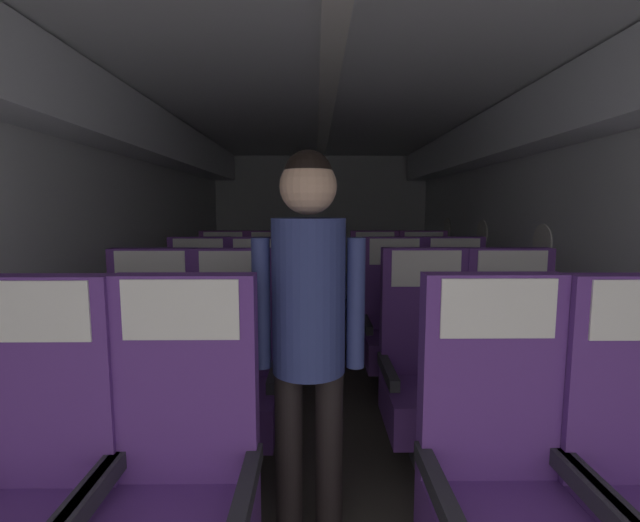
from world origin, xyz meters
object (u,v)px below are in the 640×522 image
(seat_d_left_aisle, at_px, (271,301))
(seat_c_left_aisle, at_px, (258,328))
(seat_c_right_window, at_px, (395,327))
(seat_a_left_aisle, at_px, (179,490))
(seat_c_left_window, at_px, (198,327))
(seat_b_left_aisle, at_px, (234,376))
(seat_b_right_aisle, at_px, (514,375))
(seat_c_right_aisle, at_px, (456,326))
(seat_b_right_window, at_px, (427,374))
(seat_b_left_window, at_px, (149,376))
(seat_d_right_aisle, at_px, (424,300))
(flight_attendant, at_px, (309,313))
(seat_a_left_window, at_px, (26,495))
(seat_a_right_window, at_px, (501,487))
(seat_d_left_window, at_px, (223,301))
(seat_d_right_window, at_px, (375,300))

(seat_d_left_aisle, bearing_deg, seat_c_left_aisle, -89.83)
(seat_c_right_window, relative_size, seat_d_left_aisle, 1.00)
(seat_a_left_aisle, xyz_separation_m, seat_c_left_window, (-0.46, 1.95, 0.00))
(seat_b_left_aisle, bearing_deg, seat_b_right_aisle, 0.29)
(seat_c_right_aisle, relative_size, seat_c_right_window, 1.00)
(seat_c_right_aisle, bearing_deg, seat_b_left_aisle, -146.75)
(seat_a_left_aisle, height_order, seat_c_left_window, same)
(seat_b_right_window, distance_m, seat_c_right_aisle, 1.08)
(seat_b_left_window, xyz_separation_m, seat_c_left_aisle, (0.47, 0.96, 0.00))
(seat_b_right_window, distance_m, seat_d_right_aisle, 1.99)
(seat_b_right_window, xyz_separation_m, flight_attendant, (-0.64, -0.65, 0.50))
(seat_a_left_window, xyz_separation_m, seat_b_left_aisle, (0.47, 0.98, 0.00))
(seat_a_right_window, height_order, seat_c_right_aisle, same)
(seat_d_left_window, xyz_separation_m, seat_d_left_aisle, (0.47, -0.02, 0.00))
(seat_b_right_aisle, height_order, seat_d_right_window, same)
(seat_c_right_window, bearing_deg, seat_d_left_window, 146.88)
(seat_b_left_aisle, relative_size, seat_d_right_aisle, 1.00)
(seat_c_left_aisle, xyz_separation_m, seat_c_right_window, (1.04, 0.01, 0.00))
(seat_c_left_window, distance_m, seat_d_right_window, 1.78)
(seat_a_left_window, xyz_separation_m, seat_a_right_window, (1.52, 0.03, 0.00))
(seat_c_left_aisle, bearing_deg, seat_c_right_window, 0.30)
(seat_c_right_window, bearing_deg, seat_a_left_window, -127.89)
(seat_b_left_aisle, bearing_deg, seat_d_left_aisle, 89.98)
(seat_c_left_window, bearing_deg, seat_a_left_aisle, -76.72)
(seat_d_left_aisle, xyz_separation_m, flight_attendant, (0.41, -2.58, 0.50))
(seat_b_left_aisle, bearing_deg, seat_d_right_aisle, 52.26)
(seat_a_left_window, relative_size, seat_b_right_aisle, 1.00)
(seat_c_left_window, height_order, seat_c_right_window, same)
(seat_b_left_aisle, relative_size, seat_b_right_aisle, 1.00)
(seat_b_right_aisle, bearing_deg, seat_c_right_window, 116.09)
(seat_b_right_window, relative_size, seat_c_right_window, 1.00)
(seat_c_left_window, xyz_separation_m, seat_d_left_window, (-0.01, 0.97, 0.00))
(seat_b_left_window, relative_size, flight_attendant, 0.73)
(seat_d_left_window, xyz_separation_m, seat_d_right_window, (1.50, -0.00, 0.00))
(seat_a_right_window, distance_m, seat_b_left_window, 1.79)
(seat_a_left_window, xyz_separation_m, seat_d_right_window, (1.50, 2.94, 0.00))
(seat_b_right_aisle, bearing_deg, flight_attendant, -149.97)
(seat_c_left_aisle, xyz_separation_m, seat_d_left_window, (-0.48, 1.00, 0.00))
(seat_b_left_aisle, xyz_separation_m, flight_attendant, (0.41, -0.63, 0.50))
(seat_c_right_window, relative_size, seat_d_right_aisle, 1.00)
(seat_b_right_aisle, height_order, seat_d_left_window, same)
(seat_b_left_aisle, xyz_separation_m, seat_b_right_window, (1.05, 0.02, 0.00))
(seat_a_right_window, bearing_deg, seat_c_left_window, 127.67)
(seat_c_left_window, relative_size, flight_attendant, 0.73)
(seat_c_right_window, distance_m, seat_d_left_window, 1.81)
(seat_c_left_window, bearing_deg, seat_b_right_aisle, -26.50)
(seat_a_right_window, distance_m, seat_b_right_window, 0.97)
(seat_a_left_aisle, distance_m, flight_attendant, 0.73)
(seat_a_right_window, height_order, seat_b_left_aisle, same)
(seat_c_right_aisle, distance_m, seat_d_left_aisle, 1.79)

